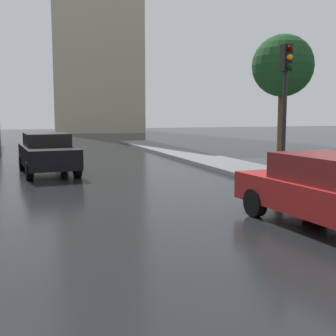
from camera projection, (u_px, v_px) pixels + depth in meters
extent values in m
cube|color=black|center=(48.00, 156.00, 15.95)|extent=(2.02, 4.22, 0.69)
cube|color=black|center=(47.00, 140.00, 16.06)|extent=(1.64, 1.97, 0.46)
cylinder|color=black|center=(77.00, 168.00, 15.05)|extent=(0.26, 0.62, 0.61)
cylinder|color=black|center=(29.00, 171.00, 14.45)|extent=(0.26, 0.62, 0.61)
cylinder|color=black|center=(64.00, 161.00, 17.53)|extent=(0.26, 0.62, 0.61)
cylinder|color=black|center=(22.00, 162.00, 16.92)|extent=(0.26, 0.62, 0.61)
cube|color=maroon|center=(334.00, 198.00, 8.33)|extent=(2.07, 4.40, 0.59)
cube|color=maroon|center=(336.00, 169.00, 8.26)|extent=(1.70, 2.30, 0.52)
cylinder|color=black|center=(255.00, 203.00, 9.35)|extent=(0.27, 0.62, 0.60)
cylinder|color=black|center=(315.00, 197.00, 9.97)|extent=(0.27, 0.62, 0.60)
cylinder|color=black|center=(284.00, 128.00, 12.73)|extent=(0.12, 0.12, 3.23)
cube|color=black|center=(286.00, 58.00, 12.48)|extent=(0.26, 0.26, 0.75)
sphere|color=#360503|center=(290.00, 48.00, 12.29)|extent=(0.17, 0.17, 0.17)
sphere|color=orange|center=(290.00, 57.00, 12.32)|extent=(0.17, 0.17, 0.17)
sphere|color=black|center=(289.00, 66.00, 12.35)|extent=(0.17, 0.17, 0.17)
cylinder|color=#4C3823|center=(281.00, 129.00, 16.92)|extent=(0.27, 0.27, 3.15)
sphere|color=#19421E|center=(283.00, 66.00, 16.62)|extent=(2.32, 2.32, 2.32)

